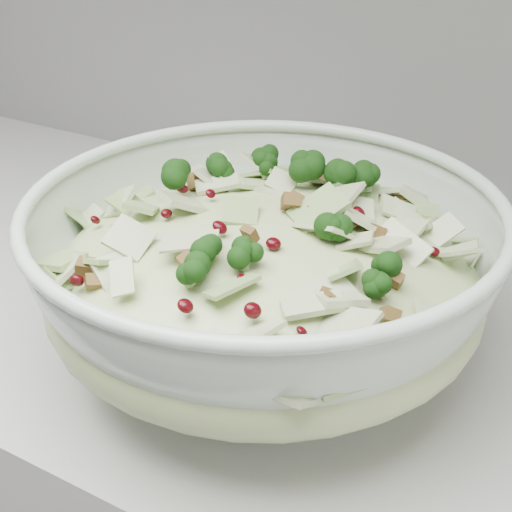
% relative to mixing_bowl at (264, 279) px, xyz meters
% --- Properties ---
extents(counter, '(3.60, 0.60, 0.90)m').
position_rel_mixing_bowl_xyz_m(counter, '(-0.40, 0.10, -0.53)').
color(counter, '#A2A29D').
rests_on(counter, floor).
extents(mixing_bowl, '(0.45, 0.45, 0.16)m').
position_rel_mixing_bowl_xyz_m(mixing_bowl, '(0.00, 0.00, 0.00)').
color(mixing_bowl, '#B8CBB8').
rests_on(mixing_bowl, counter).
extents(salad, '(0.49, 0.49, 0.16)m').
position_rel_mixing_bowl_xyz_m(salad, '(0.00, 0.00, 0.03)').
color(salad, beige).
rests_on(salad, mixing_bowl).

